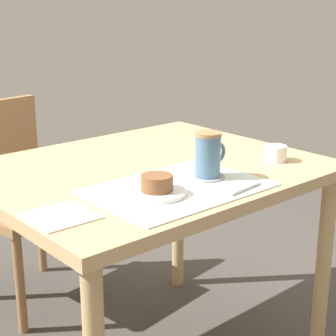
{
  "coord_description": "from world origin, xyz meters",
  "views": [
    {
      "loc": [
        -1.04,
        -1.29,
        1.21
      ],
      "look_at": [
        -0.08,
        -0.18,
        0.76
      ],
      "focal_mm": 60.0,
      "sensor_mm": 36.0,
      "label": 1
    }
  ],
  "objects_px": {
    "pastry_plate": "(157,193)",
    "coffee_mug": "(208,154)",
    "wooden_chair": "(17,192)",
    "sugar_bowl": "(276,153)",
    "dining_table": "(148,191)",
    "pastry": "(157,183)"
  },
  "relations": [
    {
      "from": "dining_table",
      "to": "sugar_bowl",
      "type": "height_order",
      "value": "sugar_bowl"
    },
    {
      "from": "dining_table",
      "to": "sugar_bowl",
      "type": "distance_m",
      "value": 0.42
    },
    {
      "from": "wooden_chair",
      "to": "coffee_mug",
      "type": "height_order",
      "value": "coffee_mug"
    },
    {
      "from": "pastry",
      "to": "sugar_bowl",
      "type": "height_order",
      "value": "pastry"
    },
    {
      "from": "pastry_plate",
      "to": "coffee_mug",
      "type": "relative_size",
      "value": 1.2
    },
    {
      "from": "dining_table",
      "to": "pastry",
      "type": "xyz_separation_m",
      "value": [
        -0.16,
        -0.23,
        0.12
      ]
    },
    {
      "from": "wooden_chair",
      "to": "sugar_bowl",
      "type": "relative_size",
      "value": 11.64
    },
    {
      "from": "pastry_plate",
      "to": "coffee_mug",
      "type": "height_order",
      "value": "coffee_mug"
    },
    {
      "from": "wooden_chair",
      "to": "pastry_plate",
      "type": "bearing_deg",
      "value": 78.79
    },
    {
      "from": "coffee_mug",
      "to": "sugar_bowl",
      "type": "relative_size",
      "value": 1.83
    },
    {
      "from": "dining_table",
      "to": "pastry_plate",
      "type": "distance_m",
      "value": 0.29
    },
    {
      "from": "pastry_plate",
      "to": "sugar_bowl",
      "type": "xyz_separation_m",
      "value": [
        0.5,
        0.01,
        0.02
      ]
    },
    {
      "from": "pastry_plate",
      "to": "pastry",
      "type": "bearing_deg",
      "value": 0.0
    },
    {
      "from": "dining_table",
      "to": "pastry",
      "type": "bearing_deg",
      "value": -124.24
    },
    {
      "from": "dining_table",
      "to": "wooden_chair",
      "type": "distance_m",
      "value": 0.76
    },
    {
      "from": "wooden_chair",
      "to": "coffee_mug",
      "type": "bearing_deg",
      "value": 91.07
    },
    {
      "from": "dining_table",
      "to": "wooden_chair",
      "type": "bearing_deg",
      "value": 97.48
    },
    {
      "from": "pastry",
      "to": "wooden_chair",
      "type": "bearing_deg",
      "value": 86.38
    },
    {
      "from": "dining_table",
      "to": "pastry_plate",
      "type": "relative_size",
      "value": 6.6
    },
    {
      "from": "wooden_chair",
      "to": "coffee_mug",
      "type": "xyz_separation_m",
      "value": [
        0.14,
        -0.95,
        0.33
      ]
    },
    {
      "from": "coffee_mug",
      "to": "pastry",
      "type": "bearing_deg",
      "value": -175.14
    },
    {
      "from": "coffee_mug",
      "to": "sugar_bowl",
      "type": "xyz_separation_m",
      "value": [
        0.29,
        -0.01,
        -0.05
      ]
    }
  ]
}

